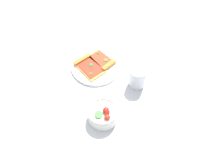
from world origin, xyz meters
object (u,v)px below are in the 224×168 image
salad_bowl (103,114)px  pizza_slice_far (103,61)px  soda_glass (137,78)px  plate (96,65)px  pizza_slice_near (88,66)px

salad_bowl → pizza_slice_far: bearing=-170.3°
soda_glass → salad_bowl: bearing=-32.2°
plate → pizza_slice_far: bearing=124.3°
pizza_slice_far → soda_glass: 0.20m
plate → soda_glass: bearing=69.3°
pizza_slice_near → pizza_slice_far: pizza_slice_near is taller
plate → salad_bowl: bearing=16.4°
plate → soda_glass: soda_glass is taller
salad_bowl → soda_glass: (-0.19, 0.12, 0.01)m
plate → soda_glass: 0.22m
pizza_slice_near → salad_bowl: size_ratio=1.36×
pizza_slice_near → soda_glass: soda_glass is taller
pizza_slice_near → soda_glass: size_ratio=1.63×
pizza_slice_near → soda_glass: (0.06, 0.23, 0.03)m
salad_bowl → soda_glass: 0.23m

